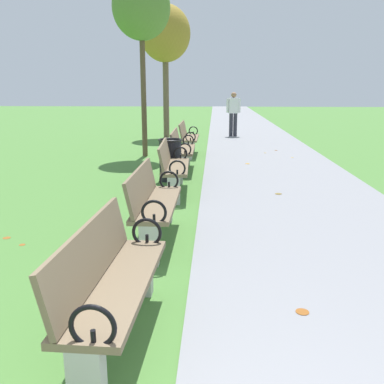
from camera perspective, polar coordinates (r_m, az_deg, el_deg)
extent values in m
cube|color=gray|center=(18.62, 7.31, 8.29)|extent=(3.18, 44.00, 0.02)
cube|color=#7A664C|center=(3.16, -9.85, -11.96)|extent=(0.50, 1.61, 0.05)
cube|color=#7A664C|center=(3.12, -13.43, -7.96)|extent=(0.18, 1.60, 0.40)
cube|color=#B7B5AD|center=(2.69, -13.97, -23.62)|extent=(0.20, 0.13, 0.45)
cube|color=#B7B5AD|center=(3.91, -6.91, -10.57)|extent=(0.20, 0.13, 0.45)
torus|color=black|center=(2.45, -13.26, -17.30)|extent=(0.27, 0.04, 0.27)
cylinder|color=black|center=(2.49, -13.15, -18.88)|extent=(0.03, 0.03, 0.12)
torus|color=black|center=(3.78, -6.11, -5.46)|extent=(0.27, 0.04, 0.27)
cylinder|color=black|center=(3.81, -6.08, -6.60)|extent=(0.03, 0.03, 0.12)
cube|color=#7A664C|center=(5.12, -4.64, -1.53)|extent=(0.45, 1.60, 0.05)
cube|color=#7A664C|center=(5.10, -6.81, 0.94)|extent=(0.13, 1.60, 0.40)
cube|color=#B7B5AD|center=(4.51, -5.78, -7.13)|extent=(0.20, 0.12, 0.45)
cube|color=#B7B5AD|center=(5.90, -3.68, -1.94)|extent=(0.20, 0.12, 0.45)
torus|color=black|center=(4.36, -5.16, -2.77)|extent=(0.27, 0.03, 0.27)
cylinder|color=black|center=(4.39, -5.13, -3.77)|extent=(0.03, 0.03, 0.12)
torus|color=black|center=(5.82, -3.13, 1.56)|extent=(0.27, 0.03, 0.27)
cylinder|color=black|center=(5.84, -3.12, 0.79)|extent=(0.03, 0.03, 0.12)
cube|color=#7A664C|center=(7.44, -2.22, 3.42)|extent=(0.51, 1.62, 0.05)
cube|color=#7A664C|center=(7.42, -3.70, 5.13)|extent=(0.19, 1.60, 0.40)
cube|color=#B7B5AD|center=(6.77, -2.48, 0.18)|extent=(0.21, 0.13, 0.45)
cube|color=#B7B5AD|center=(8.22, -1.97, 2.66)|extent=(0.21, 0.13, 0.45)
torus|color=black|center=(6.67, -2.01, 3.18)|extent=(0.27, 0.04, 0.27)
cylinder|color=black|center=(6.69, -2.00, 2.51)|extent=(0.03, 0.03, 0.12)
torus|color=black|center=(8.17, -1.56, 5.20)|extent=(0.27, 0.04, 0.27)
cylinder|color=black|center=(8.18, -1.56, 4.64)|extent=(0.03, 0.03, 0.12)
cube|color=#7A664C|center=(9.48, -1.08, 5.73)|extent=(0.46, 1.61, 0.05)
cube|color=#7A664C|center=(9.46, -2.24, 7.08)|extent=(0.15, 1.60, 0.40)
cube|color=#B7B5AD|center=(8.79, -1.34, 3.42)|extent=(0.20, 0.12, 0.45)
cube|color=#B7B5AD|center=(10.25, -0.84, 4.95)|extent=(0.20, 0.12, 0.45)
torus|color=black|center=(8.71, -0.96, 5.75)|extent=(0.27, 0.03, 0.27)
cylinder|color=black|center=(8.72, -0.96, 5.23)|extent=(0.03, 0.03, 0.12)
torus|color=black|center=(10.21, -0.50, 6.99)|extent=(0.27, 0.03, 0.27)
cylinder|color=black|center=(10.22, -0.50, 6.54)|extent=(0.03, 0.03, 0.12)
cube|color=#7A664C|center=(11.66, -0.30, 7.30)|extent=(0.44, 1.60, 0.05)
cube|color=#7A664C|center=(11.65, -1.24, 8.40)|extent=(0.13, 1.60, 0.40)
cube|color=#B7B5AD|center=(10.96, -0.51, 5.55)|extent=(0.20, 0.12, 0.45)
cube|color=#B7B5AD|center=(12.42, -0.10, 6.56)|extent=(0.20, 0.12, 0.45)
torus|color=black|center=(10.89, -0.20, 7.43)|extent=(0.27, 0.03, 0.27)
cylinder|color=black|center=(10.90, -0.20, 7.01)|extent=(0.03, 0.03, 0.12)
torus|color=black|center=(12.40, 0.18, 8.24)|extent=(0.27, 0.03, 0.27)
cylinder|color=black|center=(12.41, 0.18, 7.87)|extent=(0.03, 0.03, 0.12)
cylinder|color=brown|center=(11.49, -6.55, 12.91)|extent=(0.14, 0.14, 3.27)
ellipsoid|color=#5B8438|center=(11.65, -6.87, 23.54)|extent=(1.47, 1.47, 1.62)
cylinder|color=brown|center=(15.86, -3.52, 12.85)|extent=(0.21, 0.21, 3.04)
ellipsoid|color=olive|center=(15.96, -3.65, 20.58)|extent=(1.80, 1.80, 1.97)
cylinder|color=#2D2D38|center=(16.16, 5.28, 9.02)|extent=(0.14, 0.14, 0.85)
cylinder|color=#2D2D38|center=(16.18, 5.85, 9.02)|extent=(0.14, 0.14, 0.85)
cube|color=white|center=(16.12, 5.62, 11.52)|extent=(0.36, 0.26, 0.56)
sphere|color=#9E7051|center=(16.11, 5.66, 12.90)|extent=(0.20, 0.20, 0.20)
cylinder|color=white|center=(16.09, 4.83, 11.53)|extent=(0.09, 0.09, 0.52)
cylinder|color=white|center=(16.16, 6.41, 11.50)|extent=(0.09, 0.09, 0.52)
cylinder|color=black|center=(8.48, -2.93, 4.21)|extent=(0.44, 0.44, 0.80)
torus|color=black|center=(8.42, -2.97, 7.03)|extent=(0.48, 0.48, 0.04)
cylinder|color=gold|center=(11.50, 13.37, 4.55)|extent=(0.08, 0.08, 0.00)
cylinder|color=#93511E|center=(7.02, -10.98, -1.44)|extent=(0.15, 0.15, 0.00)
cylinder|color=brown|center=(7.54, 11.58, -0.24)|extent=(0.13, 0.13, 0.00)
cylinder|color=#93511E|center=(12.70, 11.26, 5.53)|extent=(0.11, 0.11, 0.00)
cylinder|color=gold|center=(12.15, 9.84, 5.22)|extent=(0.07, 0.07, 0.00)
cylinder|color=#BC842D|center=(12.52, -6.32, 5.50)|extent=(0.09, 0.09, 0.00)
cylinder|color=#93511E|center=(5.50, -21.94, -6.60)|extent=(0.09, 0.09, 0.00)
cylinder|color=#BC842D|center=(10.37, 7.51, 3.81)|extent=(0.15, 0.15, 0.00)
cylinder|color=#93511E|center=(3.77, 14.66, -15.36)|extent=(0.13, 0.13, 0.00)
cylinder|color=#93511E|center=(5.82, -23.72, -5.67)|extent=(0.13, 0.13, 0.00)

